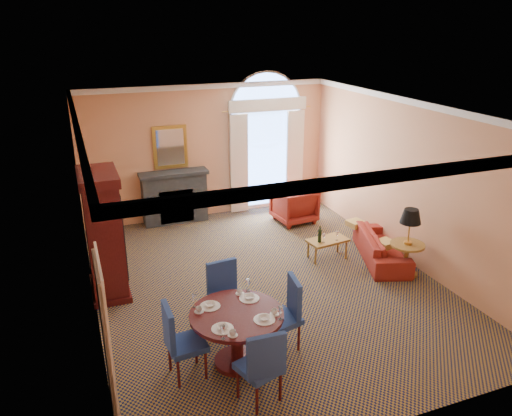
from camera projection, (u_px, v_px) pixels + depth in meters
name	position (u px, v px, depth m)	size (l,w,h in m)	color
ground	(266.00, 282.00, 9.25)	(7.50, 7.50, 0.00)	#121739
room_envelope	(251.00, 142.00, 8.93)	(6.04, 7.52, 3.45)	tan
armoire	(104.00, 236.00, 8.59)	(0.64, 1.13, 2.22)	#3D0E0E
dining_table	(237.00, 327.00, 6.87)	(1.30, 1.30, 1.02)	#3D0E0E
dining_chair_north	(223.00, 292.00, 7.70)	(0.62, 0.62, 1.10)	navy
dining_chair_south	(263.00, 363.00, 6.09)	(0.62, 0.62, 1.10)	navy
dining_chair_east	(287.00, 310.00, 7.22)	(0.60, 0.60, 1.10)	navy
dining_chair_west	(178.00, 337.00, 6.59)	(0.53, 0.53, 1.10)	navy
sofa	(382.00, 247.00, 10.05)	(1.91, 0.75, 0.56)	maroon
armchair	(294.00, 205.00, 11.92)	(0.89, 0.92, 0.84)	maroon
coffee_table	(327.00, 241.00, 10.05)	(0.87, 0.56, 0.75)	olive
side_table	(409.00, 234.00, 9.25)	(0.64, 0.64, 1.30)	olive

